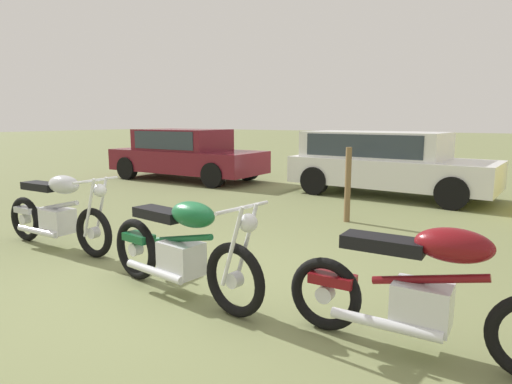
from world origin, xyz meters
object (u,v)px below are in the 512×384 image
object	(u,v)px
motorcycle_green	(181,248)
fence_post_wooden	(348,185)
motorcycle_maroon	(424,291)
car_burgundy	(185,152)
motorcycle_silver	(57,212)
car_white	(383,158)

from	to	relation	value
motorcycle_green	fence_post_wooden	xyz separation A→B (m)	(0.16, 3.90, 0.14)
motorcycle_maroon	car_burgundy	distance (m)	10.09
motorcycle_silver	fence_post_wooden	xyz separation A→B (m)	(2.63, 3.58, 0.13)
motorcycle_green	car_burgundy	size ratio (longest dim) A/B	0.46
car_white	fence_post_wooden	world-z (taller)	car_white
motorcycle_silver	motorcycle_green	world-z (taller)	same
motorcycle_green	motorcycle_maroon	distance (m)	2.21
motorcycle_green	fence_post_wooden	size ratio (longest dim) A/B	1.67
fence_post_wooden	car_white	bearing A→B (deg)	96.21
motorcycle_silver	motorcycle_green	size ratio (longest dim) A/B	1.00
car_burgundy	fence_post_wooden	xyz separation A→B (m)	(5.85, -2.52, -0.17)
car_white	car_burgundy	bearing A→B (deg)	-172.30
motorcycle_maroon	car_white	size ratio (longest dim) A/B	0.46
car_white	motorcycle_green	bearing A→B (deg)	-85.59
motorcycle_maroon	fence_post_wooden	size ratio (longest dim) A/B	1.65
motorcycle_green	motorcycle_silver	bearing A→B (deg)	179.68
motorcycle_silver	fence_post_wooden	size ratio (longest dim) A/B	1.67
motorcycle_green	car_burgundy	xyz separation A→B (m)	(-5.69, 6.41, 0.31)
motorcycle_silver	car_burgundy	world-z (taller)	car_burgundy
motorcycle_silver	car_white	size ratio (longest dim) A/B	0.47
motorcycle_silver	motorcycle_green	xyz separation A→B (m)	(2.47, -0.32, -0.01)
motorcycle_silver	motorcycle_maroon	size ratio (longest dim) A/B	1.02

